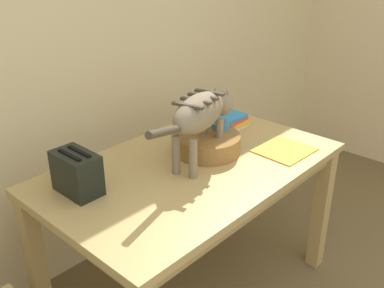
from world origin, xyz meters
TOP-DOWN VIEW (x-y plane):
  - wall_rear at (0.00, 2.22)m, footprint 5.03×0.11m
  - dining_table at (0.07, 1.56)m, footprint 1.36×0.83m
  - cat at (0.12, 1.55)m, footprint 0.66×0.24m
  - saucer_bowl at (0.31, 1.59)m, footprint 0.19×0.19m
  - coffee_mug at (0.32, 1.59)m, footprint 0.13×0.09m
  - magazine at (0.47, 1.32)m, footprint 0.26×0.24m
  - book_stack at (0.54, 1.70)m, footprint 0.19×0.15m
  - wicker_basket at (0.21, 1.59)m, footprint 0.31×0.31m
  - toaster at (-0.42, 1.73)m, footprint 0.12×0.20m

SIDE VIEW (x-z plane):
  - dining_table at x=0.07m, z-range 0.28..1.03m
  - magazine at x=0.47m, z-range 0.75..0.75m
  - saucer_bowl at x=0.31m, z-range 0.75..0.78m
  - book_stack at x=0.54m, z-range 0.75..0.81m
  - wicker_basket at x=0.21m, z-range 0.75..0.83m
  - coffee_mug at x=0.32m, z-range 0.78..0.87m
  - toaster at x=-0.42m, z-range 0.74..0.92m
  - cat at x=0.12m, z-range 0.81..1.14m
  - wall_rear at x=0.00m, z-range 0.00..2.50m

